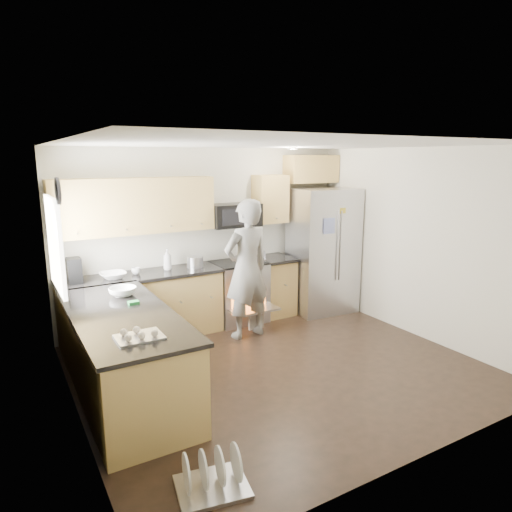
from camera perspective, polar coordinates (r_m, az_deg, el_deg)
ground at (r=5.62m, az=2.92°, el=-13.77°), size 4.50×4.50×0.00m
room_shell at (r=5.11m, az=2.67°, el=3.36°), size 4.54×4.04×2.62m
back_cabinet_run at (r=6.53m, az=-9.74°, el=-1.22°), size 4.45×0.64×2.50m
peninsula at (r=5.00m, az=-16.13°, el=-11.81°), size 0.96×2.36×1.02m
stove_range at (r=6.92m, az=-2.22°, el=-2.74°), size 0.76×0.97×1.79m
refrigerator at (r=7.42m, az=8.34°, el=0.67°), size 1.04×0.84×1.99m
person at (r=6.24m, az=-1.17°, el=-1.67°), size 0.75×0.54×1.93m
dish_rack at (r=3.84m, az=-5.52°, el=-25.94°), size 0.60×0.52×0.33m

